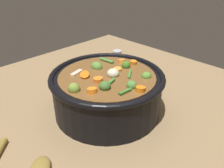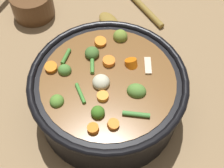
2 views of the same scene
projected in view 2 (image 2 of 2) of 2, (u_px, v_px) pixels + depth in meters
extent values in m
plane|color=#8C704C|center=(109.00, 109.00, 0.75)|extent=(1.10, 1.10, 0.00)
cylinder|color=black|center=(108.00, 96.00, 0.70)|extent=(0.32, 0.32, 0.12)
torus|color=black|center=(108.00, 80.00, 0.65)|extent=(0.33, 0.33, 0.02)
cylinder|color=brown|center=(108.00, 94.00, 0.69)|extent=(0.28, 0.28, 0.11)
ellipsoid|color=#558831|center=(57.00, 101.00, 0.62)|extent=(0.03, 0.03, 0.02)
ellipsoid|color=#446D2F|center=(92.00, 53.00, 0.68)|extent=(0.04, 0.04, 0.03)
ellipsoid|color=#568637|center=(136.00, 91.00, 0.63)|extent=(0.03, 0.04, 0.03)
ellipsoid|color=#4E8337|center=(65.00, 69.00, 0.66)|extent=(0.03, 0.03, 0.03)
ellipsoid|color=#3D7320|center=(98.00, 112.00, 0.60)|extent=(0.03, 0.03, 0.03)
ellipsoid|color=olive|center=(120.00, 36.00, 0.71)|extent=(0.03, 0.03, 0.03)
cylinder|color=orange|center=(109.00, 62.00, 0.67)|extent=(0.03, 0.03, 0.02)
cylinder|color=orange|center=(100.00, 43.00, 0.70)|extent=(0.03, 0.04, 0.02)
cylinder|color=orange|center=(93.00, 129.00, 0.58)|extent=(0.03, 0.03, 0.02)
cylinder|color=orange|center=(104.00, 97.00, 0.62)|extent=(0.03, 0.03, 0.01)
cylinder|color=orange|center=(131.00, 64.00, 0.67)|extent=(0.04, 0.04, 0.03)
cylinder|color=orange|center=(51.00, 68.00, 0.66)|extent=(0.04, 0.03, 0.02)
cylinder|color=orange|center=(113.00, 125.00, 0.59)|extent=(0.03, 0.03, 0.02)
ellipsoid|color=beige|center=(101.00, 82.00, 0.64)|extent=(0.05, 0.05, 0.03)
cylinder|color=#468737|center=(92.00, 65.00, 0.66)|extent=(0.04, 0.02, 0.01)
cylinder|color=#48893D|center=(136.00, 114.00, 0.60)|extent=(0.01, 0.05, 0.01)
cylinder|color=#428C35|center=(80.00, 93.00, 0.63)|extent=(0.04, 0.03, 0.01)
cylinder|color=#407B2E|center=(66.00, 56.00, 0.68)|extent=(0.04, 0.01, 0.01)
cube|color=beige|center=(148.00, 66.00, 0.66)|extent=(0.04, 0.02, 0.01)
ellipsoid|color=olive|center=(109.00, 21.00, 0.89)|extent=(0.09, 0.09, 0.02)
cylinder|color=olive|center=(142.00, 6.00, 0.93)|extent=(0.15, 0.15, 0.02)
cylinder|color=brown|center=(32.00, 4.00, 0.89)|extent=(0.12, 0.12, 0.07)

